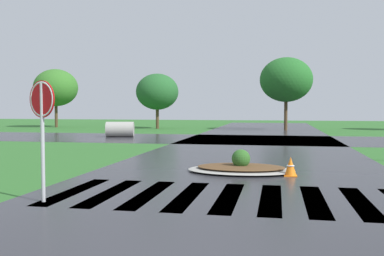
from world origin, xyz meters
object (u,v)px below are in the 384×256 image
Objects in this scene: drainage_pipe_stack at (120,129)px; traffic_cone at (291,167)px; stop_sign at (42,112)px; median_island at (241,168)px.

traffic_cone is (10.45, -14.42, -0.24)m from drainage_pipe_stack.
drainage_pipe_stack is (-5.35, 18.82, -1.36)m from stop_sign.
median_island is 16.53m from drainage_pipe_stack.
stop_sign is 19.62m from drainage_pipe_stack.
drainage_pipe_stack is at bearing 125.93° from traffic_cone.
traffic_cone is (1.44, -0.56, 0.13)m from median_island.
median_island is 1.55m from traffic_cone.
drainage_pipe_stack is 17.81m from traffic_cone.
median_island reaches higher than traffic_cone.
drainage_pipe_stack reaches higher than median_island.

